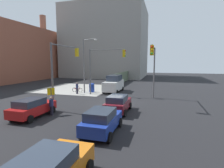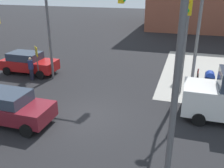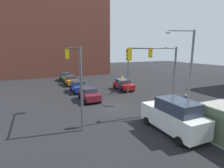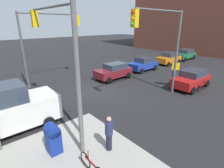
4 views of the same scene
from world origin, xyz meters
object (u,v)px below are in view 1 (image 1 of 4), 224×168
(coupe_maroon, at_px, (118,103))
(coupe_red, at_px, (32,107))
(pedestrian_waiting, at_px, (77,88))
(hatchback_blue, at_px, (102,121))
(bicycle_leaning_on_fence, at_px, (77,90))
(mailbox_blue, at_px, (92,87))
(pedestrian_crossing, at_px, (51,106))
(street_lamp_corner, at_px, (86,62))
(smokestack, at_px, (44,47))
(van_white_delivery, at_px, (114,84))
(bicycle_at_crosswalk, at_px, (23,112))
(traffic_signal_se_corner, at_px, (153,62))
(traffic_signal_nw_corner, at_px, (64,63))
(traffic_signal_ne_corner, at_px, (103,63))

(coupe_maroon, xyz_separation_m, coupe_red, (-3.54, 6.64, 0.00))
(coupe_red, xyz_separation_m, pedestrian_waiting, (11.00, 1.53, 0.05))
(hatchback_blue, relative_size, bicycle_leaning_on_fence, 2.21)
(mailbox_blue, relative_size, pedestrian_crossing, 0.86)
(street_lamp_corner, distance_m, coupe_maroon, 11.62)
(smokestack, bearing_deg, street_lamp_corner, -133.01)
(van_white_delivery, relative_size, bicycle_at_crosswalk, 3.09)
(bicycle_at_crosswalk, bearing_deg, mailbox_blue, -4.40)
(coupe_maroon, bearing_deg, coupe_red, 118.10)
(street_lamp_corner, bearing_deg, hatchback_blue, -151.36)
(traffic_signal_se_corner, distance_m, van_white_delivery, 8.86)
(coupe_maroon, relative_size, bicycle_at_crosswalk, 2.26)
(bicycle_at_crosswalk, bearing_deg, traffic_signal_nw_corner, -18.91)
(traffic_signal_nw_corner, bearing_deg, traffic_signal_ne_corner, -16.31)
(coupe_maroon, bearing_deg, van_white_delivery, 17.81)
(mailbox_blue, distance_m, coupe_maroon, 11.57)
(coupe_red, bearing_deg, hatchback_blue, -102.29)
(mailbox_blue, height_order, van_white_delivery, van_white_delivery)
(coupe_red, distance_m, pedestrian_waiting, 11.11)
(traffic_signal_nw_corner, relative_size, mailbox_blue, 4.55)
(smokestack, bearing_deg, coupe_red, -144.26)
(traffic_signal_ne_corner, xyz_separation_m, pedestrian_waiting, (-0.30, 4.03, -3.73))
(hatchback_blue, bearing_deg, bicycle_at_crosswalk, 79.29)
(traffic_signal_se_corner, bearing_deg, pedestrian_waiting, 80.11)
(traffic_signal_se_corner, bearing_deg, coupe_red, 133.80)
(traffic_signal_ne_corner, distance_m, coupe_red, 12.18)
(traffic_signal_nw_corner, bearing_deg, mailbox_blue, 3.32)
(street_lamp_corner, bearing_deg, bicycle_at_crosswalk, 177.36)
(pedestrian_waiting, xyz_separation_m, bicycle_at_crosswalk, (-11.00, -0.50, -0.55))
(traffic_signal_ne_corner, bearing_deg, coupe_maroon, -151.93)
(smokestack, distance_m, bicycle_at_crosswalk, 43.20)
(street_lamp_corner, relative_size, pedestrian_crossing, 4.84)
(street_lamp_corner, distance_m, van_white_delivery, 5.57)
(street_lamp_corner, distance_m, coupe_red, 12.50)
(pedestrian_crossing, bearing_deg, smokestack, -116.27)
(van_white_delivery, bearing_deg, pedestrian_crossing, 171.46)
(hatchback_blue, distance_m, pedestrian_waiting, 15.02)
(bicycle_leaning_on_fence, bearing_deg, bicycle_at_crosswalk, -174.49)
(traffic_signal_se_corner, distance_m, coupe_maroon, 7.30)
(hatchback_blue, height_order, bicycle_at_crosswalk, hatchback_blue)
(traffic_signal_se_corner, relative_size, bicycle_leaning_on_fence, 3.71)
(traffic_signal_nw_corner, relative_size, hatchback_blue, 1.68)
(bicycle_leaning_on_fence, bearing_deg, smokestack, 45.55)
(traffic_signal_se_corner, height_order, coupe_maroon, traffic_signal_se_corner)
(traffic_signal_nw_corner, height_order, traffic_signal_ne_corner, same)
(traffic_signal_nw_corner, distance_m, mailbox_blue, 9.46)
(pedestrian_crossing, height_order, bicycle_at_crosswalk, pedestrian_crossing)
(mailbox_blue, bearing_deg, pedestrian_waiting, 143.13)
(bicycle_leaning_on_fence, bearing_deg, street_lamp_corner, -106.75)
(mailbox_blue, relative_size, bicycle_leaning_on_fence, 0.82)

